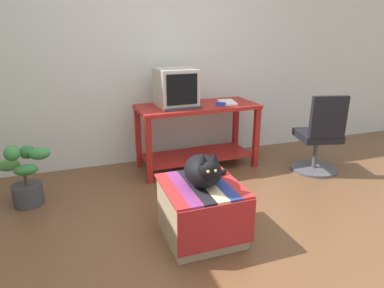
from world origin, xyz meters
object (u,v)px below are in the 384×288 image
(tv_monitor, at_px, (176,88))
(stapler, at_px, (221,104))
(desk, at_px, (197,125))
(ottoman_with_blanket, at_px, (201,211))
(office_chair, at_px, (320,139))
(cat, at_px, (204,170))
(potted_plant, at_px, (26,178))
(keyboard, at_px, (182,108))
(book, at_px, (227,102))

(tv_monitor, distance_m, stapler, 0.52)
(stapler, bearing_deg, desk, 96.62)
(ottoman_with_blanket, relative_size, office_chair, 0.70)
(cat, distance_m, potted_plant, 1.70)
(tv_monitor, bearing_deg, cat, -100.51)
(keyboard, relative_size, office_chair, 0.45)
(stapler, bearing_deg, office_chair, -79.91)
(stapler, bearing_deg, ottoman_with_blanket, -173.71)
(desk, xyz_separation_m, ottoman_with_blanket, (-0.47, -1.35, -0.28))
(tv_monitor, distance_m, book, 0.62)
(cat, bearing_deg, tv_monitor, 84.11)
(potted_plant, bearing_deg, cat, -38.27)
(desk, height_order, stapler, stapler)
(book, distance_m, stapler, 0.15)
(desk, distance_m, ottoman_with_blanket, 1.46)
(keyboard, distance_m, office_chair, 1.55)
(book, bearing_deg, cat, -109.98)
(desk, xyz_separation_m, cat, (-0.46, -1.38, 0.07))
(cat, bearing_deg, keyboard, 82.05)
(potted_plant, bearing_deg, office_chair, -4.92)
(office_chair, bearing_deg, cat, 38.98)
(cat, bearing_deg, ottoman_with_blanket, 103.47)
(stapler, bearing_deg, keyboard, 127.04)
(desk, distance_m, book, 0.43)
(office_chair, bearing_deg, ottoman_with_blanket, 38.12)
(tv_monitor, relative_size, ottoman_with_blanket, 0.71)
(stapler, bearing_deg, potted_plant, 132.08)
(keyboard, relative_size, ottoman_with_blanket, 0.64)
(office_chair, bearing_deg, potted_plant, 9.17)
(book, distance_m, potted_plant, 2.20)
(keyboard, height_order, office_chair, office_chair)
(ottoman_with_blanket, distance_m, office_chair, 1.85)
(desk, relative_size, keyboard, 3.38)
(desk, height_order, keyboard, keyboard)
(tv_monitor, distance_m, office_chair, 1.68)
(cat, height_order, office_chair, office_chair)
(potted_plant, relative_size, stapler, 5.41)
(stapler, bearing_deg, tv_monitor, 106.33)
(tv_monitor, bearing_deg, book, -8.48)
(keyboard, bearing_deg, ottoman_with_blanket, -105.36)
(keyboard, bearing_deg, potted_plant, -176.13)
(ottoman_with_blanket, bearing_deg, cat, -79.66)
(tv_monitor, xyz_separation_m, office_chair, (1.45, -0.64, -0.55))
(desk, relative_size, cat, 3.44)
(potted_plant, height_order, stapler, stapler)
(book, bearing_deg, ottoman_with_blanket, -110.68)
(office_chair, bearing_deg, book, -19.25)
(tv_monitor, height_order, office_chair, tv_monitor)
(book, height_order, cat, book)
(ottoman_with_blanket, distance_m, potted_plant, 1.65)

